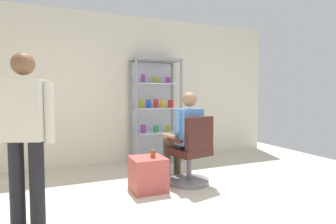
{
  "coord_description": "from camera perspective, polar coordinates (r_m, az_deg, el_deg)",
  "views": [
    {
      "loc": [
        -1.37,
        -2.09,
        1.27
      ],
      "look_at": [
        0.2,
        1.63,
        1.0
      ],
      "focal_mm": 29.61,
      "sensor_mm": 36.0,
      "label": 1
    }
  ],
  "objects": [
    {
      "name": "seated_shopkeeper",
      "position": [
        3.97,
        3.38,
        -4.25
      ],
      "size": [
        0.55,
        0.62,
        1.29
      ],
      "color": "#3F382D",
      "rests_on": "ground"
    },
    {
      "name": "storage_crate",
      "position": [
        3.71,
        -4.13,
        -12.6
      ],
      "size": [
        0.43,
        0.43,
        0.44
      ],
      "primitive_type": "cube",
      "color": "#B24C47",
      "rests_on": "ground"
    },
    {
      "name": "office_chair",
      "position": [
        3.91,
        4.91,
        -9.14
      ],
      "size": [
        0.61,
        0.58,
        0.96
      ],
      "color": "slate",
      "rests_on": "ground"
    },
    {
      "name": "display_cabinet_main",
      "position": [
        5.18,
        -2.8,
        0.42
      ],
      "size": [
        0.9,
        0.45,
        1.9
      ],
      "color": "gray",
      "rests_on": "ground"
    },
    {
      "name": "back_wall",
      "position": [
        5.28,
        -7.79,
        4.65
      ],
      "size": [
        6.0,
        0.1,
        2.7
      ],
      "primitive_type": "cube",
      "color": "silver",
      "rests_on": "ground"
    },
    {
      "name": "standing_customer",
      "position": [
        2.79,
        -27.31,
        -3.53
      ],
      "size": [
        0.49,
        0.34,
        1.63
      ],
      "color": "black",
      "rests_on": "ground"
    },
    {
      "name": "tea_glass",
      "position": [
        3.63,
        -3.12,
        -8.6
      ],
      "size": [
        0.06,
        0.06,
        0.1
      ],
      "primitive_type": "cylinder",
      "color": "brown",
      "rests_on": "storage_crate"
    }
  ]
}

